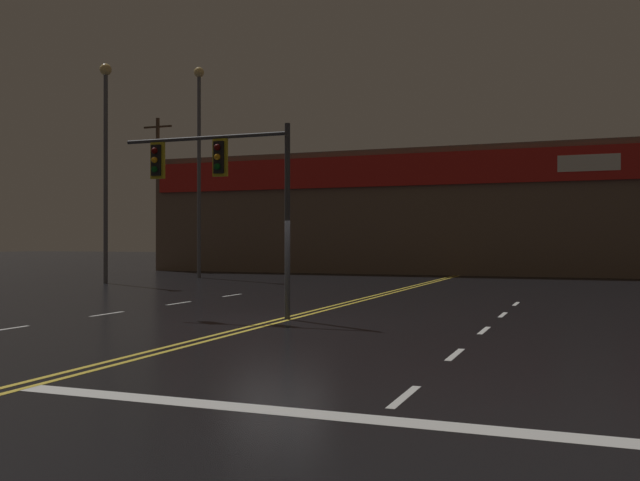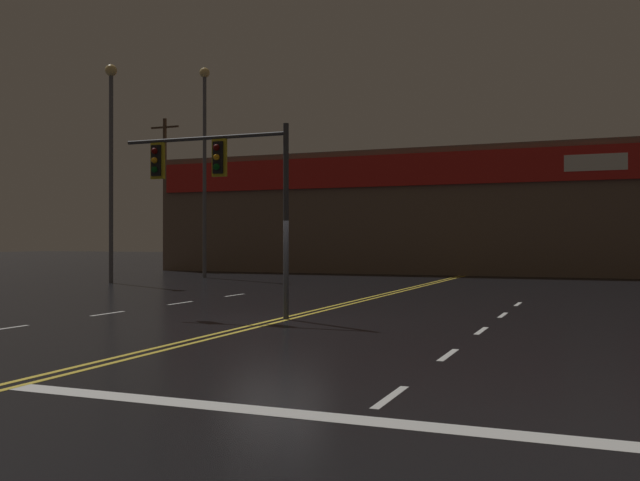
% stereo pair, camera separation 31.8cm
% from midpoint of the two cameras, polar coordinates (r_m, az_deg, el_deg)
% --- Properties ---
extents(ground_plane, '(200.00, 200.00, 0.00)m').
position_cam_midpoint_polar(ground_plane, '(17.69, -3.13, -6.48)').
color(ground_plane, black).
extents(road_markings, '(14.97, 60.00, 0.01)m').
position_cam_midpoint_polar(road_markings, '(15.81, -2.42, -7.23)').
color(road_markings, gold).
rests_on(road_markings, ground).
extents(traffic_signal_median, '(4.88, 0.36, 4.97)m').
position_cam_midpoint_polar(traffic_signal_median, '(19.02, -7.89, 5.40)').
color(traffic_signal_median, '#38383D').
rests_on(traffic_signal_median, ground).
extents(streetlight_near_left, '(0.56, 0.56, 11.47)m').
position_cam_midpoint_polar(streetlight_near_left, '(39.63, -8.99, 7.39)').
color(streetlight_near_left, '#59595E').
rests_on(streetlight_near_left, ground).
extents(streetlight_median_approach, '(0.56, 0.56, 10.38)m').
position_cam_midpoint_polar(streetlight_median_approach, '(35.45, -16.13, 7.33)').
color(streetlight_median_approach, '#59595E').
rests_on(streetlight_median_approach, ground).
extents(building_backdrop, '(40.79, 10.23, 7.55)m').
position_cam_midpoint_polar(building_backdrop, '(46.77, 12.64, 2.14)').
color(building_backdrop, brown).
rests_on(building_backdrop, ground).
extents(utility_pole_row, '(46.16, 0.26, 10.91)m').
position_cam_midpoint_polar(utility_pole_row, '(42.33, 14.01, 4.77)').
color(utility_pole_row, '#4C3828').
rests_on(utility_pole_row, ground).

